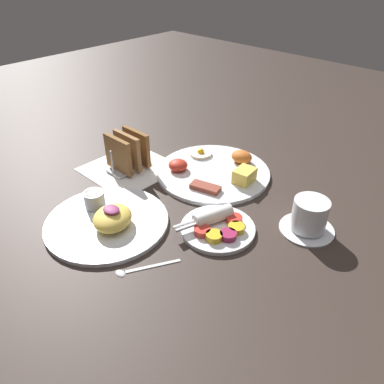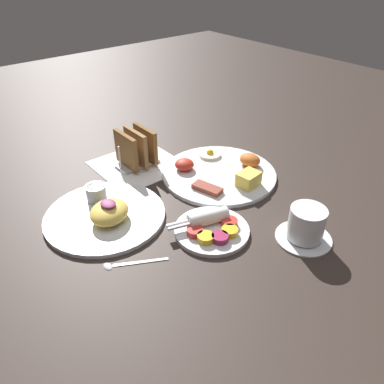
{
  "view_description": "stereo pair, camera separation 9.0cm",
  "coord_description": "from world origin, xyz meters",
  "px_view_note": "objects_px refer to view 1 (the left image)",
  "views": [
    {
      "loc": [
        0.54,
        -0.48,
        0.53
      ],
      "look_at": [
        0.03,
        0.06,
        0.03
      ],
      "focal_mm": 35.0,
      "sensor_mm": 36.0,
      "label": 1
    },
    {
      "loc": [
        0.6,
        -0.42,
        0.53
      ],
      "look_at": [
        0.03,
        0.06,
        0.03
      ],
      "focal_mm": 35.0,
      "sensor_mm": 36.0,
      "label": 2
    }
  ],
  "objects_px": {
    "coffee_cup": "(309,217)",
    "plate_foreground": "(107,219)",
    "plate_condiments": "(218,226)",
    "toast_rack": "(128,152)",
    "plate_breakfast": "(215,170)"
  },
  "relations": [
    {
      "from": "coffee_cup",
      "to": "plate_foreground",
      "type": "bearing_deg",
      "value": -139.64
    },
    {
      "from": "plate_foreground",
      "to": "coffee_cup",
      "type": "distance_m",
      "value": 0.44
    },
    {
      "from": "plate_condiments",
      "to": "plate_foreground",
      "type": "xyz_separation_m",
      "value": [
        -0.2,
        -0.15,
        0.0
      ]
    },
    {
      "from": "plate_foreground",
      "to": "toast_rack",
      "type": "distance_m",
      "value": 0.25
    },
    {
      "from": "plate_foreground",
      "to": "toast_rack",
      "type": "bearing_deg",
      "value": 129.89
    },
    {
      "from": "plate_breakfast",
      "to": "plate_foreground",
      "type": "height_order",
      "value": "plate_foreground"
    },
    {
      "from": "plate_condiments",
      "to": "toast_rack",
      "type": "relative_size",
      "value": 1.46
    },
    {
      "from": "toast_rack",
      "to": "plate_foreground",
      "type": "bearing_deg",
      "value": -50.11
    },
    {
      "from": "plate_breakfast",
      "to": "plate_foreground",
      "type": "distance_m",
      "value": 0.33
    },
    {
      "from": "plate_foreground",
      "to": "plate_condiments",
      "type": "bearing_deg",
      "value": 37.77
    },
    {
      "from": "plate_condiments",
      "to": "toast_rack",
      "type": "bearing_deg",
      "value": 173.76
    },
    {
      "from": "toast_rack",
      "to": "coffee_cup",
      "type": "relative_size",
      "value": 0.97
    },
    {
      "from": "plate_breakfast",
      "to": "plate_condiments",
      "type": "relative_size",
      "value": 1.82
    },
    {
      "from": "plate_breakfast",
      "to": "plate_foreground",
      "type": "relative_size",
      "value": 1.12
    },
    {
      "from": "plate_foreground",
      "to": "coffee_cup",
      "type": "bearing_deg",
      "value": 40.36
    }
  ]
}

